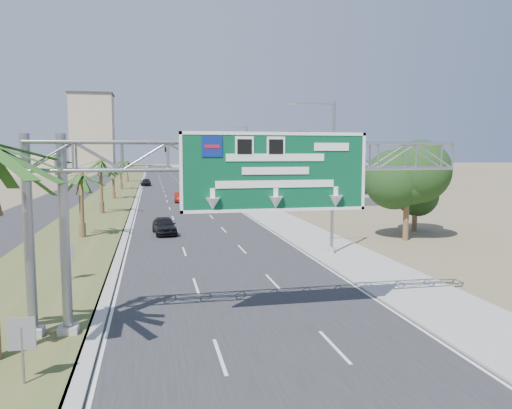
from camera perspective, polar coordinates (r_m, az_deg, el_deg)
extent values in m
cube|color=#28282B|center=(119.04, -9.89, 2.60)|extent=(12.00, 300.00, 0.02)
cube|color=#9E9B93|center=(119.64, -5.81, 2.69)|extent=(4.00, 300.00, 0.10)
cube|color=#455C28|center=(119.12, -14.70, 2.52)|extent=(7.00, 300.00, 0.12)
cube|color=#28282B|center=(119.67, -18.06, 2.42)|extent=(8.00, 300.00, 0.02)
cylinder|color=gray|center=(19.28, -21.02, -3.48)|extent=(0.36, 0.36, 7.40)
cylinder|color=gray|center=(19.51, -24.51, -3.52)|extent=(0.36, 0.36, 7.40)
cube|color=#9E9B93|center=(20.12, -20.64, -13.37)|extent=(0.70, 0.70, 0.40)
cube|color=#9E9B93|center=(20.34, -24.08, -13.30)|extent=(0.70, 0.70, 0.40)
cube|color=#084C2B|center=(18.89, 2.23, 3.74)|extent=(7.20, 0.12, 3.00)
cube|color=navy|center=(18.36, -5.03, 6.62)|extent=(0.75, 0.03, 0.75)
cone|color=white|center=(18.89, 2.27, 0.24)|extent=(0.56, 0.56, 0.45)
cylinder|color=brown|center=(41.36, -19.31, -0.27)|extent=(0.36, 0.36, 5.00)
cylinder|color=brown|center=(41.59, -19.22, -2.87)|extent=(0.54, 0.54, 1.20)
cylinder|color=brown|center=(57.17, -17.27, 1.82)|extent=(0.36, 0.36, 5.80)
cylinder|color=brown|center=(57.36, -17.21, -0.37)|extent=(0.54, 0.54, 1.39)
cylinder|color=brown|center=(75.11, -15.99, 2.28)|extent=(0.36, 0.36, 4.50)
cylinder|color=brown|center=(75.23, -15.95, 0.98)|extent=(0.54, 0.54, 1.08)
cylinder|color=brown|center=(94.03, -15.18, 3.20)|extent=(0.36, 0.36, 5.20)
cylinder|color=brown|center=(94.14, -15.14, 2.00)|extent=(0.54, 0.54, 1.25)
cylinder|color=brown|center=(118.99, -14.49, 3.65)|extent=(0.36, 0.36, 4.80)
cylinder|color=brown|center=(119.07, -14.47, 2.78)|extent=(0.54, 0.54, 1.15)
cylinder|color=gray|center=(32.94, 8.77, 2.86)|extent=(0.20, 0.20, 10.00)
cylinder|color=gray|center=(32.58, 6.56, 11.40)|extent=(2.80, 0.12, 0.12)
cube|color=slate|center=(32.16, 4.14, 11.32)|extent=(0.50, 0.22, 0.18)
cylinder|color=#9E9B93|center=(33.52, 8.64, -5.27)|extent=(0.44, 0.44, 0.50)
cylinder|color=gray|center=(61.90, -1.07, 4.33)|extent=(0.20, 0.20, 10.00)
cylinder|color=gray|center=(61.71, -2.37, 8.82)|extent=(2.80, 0.12, 0.12)
cube|color=slate|center=(61.49, -3.67, 8.73)|extent=(0.50, 0.22, 0.18)
cylinder|color=#9E9B93|center=(62.22, -1.06, -0.05)|extent=(0.44, 0.44, 0.50)
cylinder|color=gray|center=(97.49, -5.05, 4.89)|extent=(0.20, 0.20, 10.00)
cylinder|color=gray|center=(97.37, -5.91, 7.73)|extent=(2.80, 0.12, 0.12)
cube|color=slate|center=(97.23, -6.73, 7.67)|extent=(0.50, 0.22, 0.18)
cylinder|color=#9E9B93|center=(97.69, -5.03, 2.10)|extent=(0.44, 0.44, 0.50)
cylinder|color=gray|center=(81.61, -3.92, 4.00)|extent=(0.28, 0.28, 8.00)
cylinder|color=gray|center=(81.03, -7.46, 6.56)|extent=(10.00, 0.18, 0.18)
cube|color=black|center=(80.96, -6.38, 6.30)|extent=(0.32, 0.18, 0.95)
cube|color=black|center=(80.73, -8.51, 6.27)|extent=(0.32, 0.18, 0.95)
cube|color=black|center=(80.62, -10.30, 6.24)|extent=(0.32, 0.18, 0.95)
sphere|color=red|center=(80.85, -6.38, 6.51)|extent=(0.22, 0.22, 0.22)
imported|color=black|center=(81.57, -3.93, 6.10)|extent=(0.16, 0.16, 0.60)
cylinder|color=#9E9B93|center=(81.82, -3.90, 1.41)|extent=(0.56, 0.56, 0.60)
cube|color=tan|center=(79.35, 7.36, 2.46)|extent=(18.00, 10.00, 4.00)
cylinder|color=brown|center=(39.97, 16.78, -1.19)|extent=(0.44, 0.44, 3.90)
sphere|color=#183713|center=(39.74, 16.89, 2.54)|extent=(4.50, 4.50, 4.50)
cylinder|color=brown|center=(44.92, 17.69, -0.84)|extent=(0.44, 0.44, 3.30)
sphere|color=#183713|center=(44.73, 17.77, 1.96)|extent=(3.50, 3.50, 3.50)
cylinder|color=gray|center=(16.31, -25.10, -15.55)|extent=(0.08, 0.08, 1.80)
cube|color=slate|center=(16.08, -25.21, -13.22)|extent=(0.75, 0.06, 0.95)
cylinder|color=gray|center=(27.76, -20.86, -6.57)|extent=(0.08, 0.08, 1.80)
cube|color=slate|center=(27.62, -20.91, -5.15)|extent=(0.75, 0.06, 0.95)
cube|color=tan|center=(260.51, -18.19, 8.00)|extent=(20.00, 16.00, 35.00)
cube|color=tan|center=(173.71, -25.56, 4.12)|extent=(24.00, 14.00, 6.00)
cube|color=tan|center=(152.70, 1.04, 4.34)|extent=(20.00, 12.00, 5.00)
imported|color=black|center=(41.89, -10.43, -2.40)|extent=(2.16, 4.44, 1.46)
imported|color=maroon|center=(68.90, -8.73, 0.81)|extent=(1.53, 4.04, 1.32)
imported|color=gray|center=(65.47, -6.32, 0.62)|extent=(2.85, 5.31, 1.42)
imported|color=black|center=(104.44, -12.48, 2.47)|extent=(2.18, 4.79, 1.36)
cylinder|color=gray|center=(57.32, 4.93, 3.85)|extent=(0.20, 0.20, 9.34)
cube|color=red|center=(57.30, 4.96, 7.12)|extent=(2.41, 0.35, 2.40)
cube|color=white|center=(57.13, 5.01, 7.12)|extent=(1.68, 0.07, 0.84)
cylinder|color=gray|center=(59.78, 3.33, 3.15)|extent=(0.20, 0.20, 7.67)
cube|color=navy|center=(59.72, 3.34, 5.19)|extent=(2.02, 0.70, 3.00)
cube|color=white|center=(59.55, 3.39, 5.19)|extent=(1.38, 0.32, 1.05)
cylinder|color=gray|center=(91.89, -1.76, 4.06)|extent=(0.20, 0.20, 7.49)
cube|color=red|center=(91.84, -1.77, 5.71)|extent=(2.22, 0.71, 1.80)
cube|color=white|center=(91.67, -1.75, 5.71)|extent=(1.52, 0.33, 0.63)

